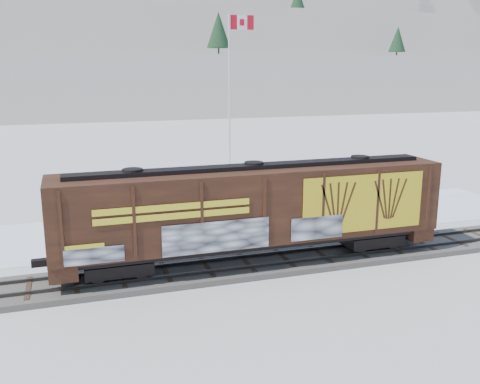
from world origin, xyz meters
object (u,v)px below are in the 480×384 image
object	(u,v)px
hopper_railcar	(254,207)
car_white	(261,216)
flagpole	(231,130)
car_silver	(151,225)
car_dark	(366,198)

from	to	relation	value
hopper_railcar	car_white	world-z (taller)	hopper_railcar
flagpole	car_silver	bearing A→B (deg)	-131.80
hopper_railcar	car_silver	bearing A→B (deg)	123.09
flagpole	car_silver	world-z (taller)	flagpole
hopper_railcar	car_dark	world-z (taller)	hopper_railcar
flagpole	car_white	size ratio (longest dim) A/B	2.76
car_silver	car_dark	distance (m)	15.44
hopper_railcar	car_white	xyz separation A→B (m)	(2.54, 5.93, -2.22)
flagpole	car_white	xyz separation A→B (m)	(-0.72, -8.47, -4.27)
car_silver	car_white	bearing A→B (deg)	-111.87
car_silver	car_white	xyz separation A→B (m)	(6.59, -0.28, 0.06)
car_silver	flagpole	bearing A→B (deg)	-61.20
car_white	car_silver	bearing A→B (deg)	73.50
car_white	car_dark	xyz separation A→B (m)	(8.71, 2.39, -0.12)
car_silver	car_dark	xyz separation A→B (m)	(15.30, 2.11, -0.06)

